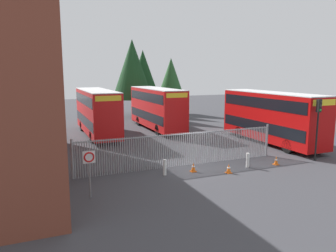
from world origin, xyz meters
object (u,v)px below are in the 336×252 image
(double_decker_bus_behind_fence_right, at_px, (157,107))
(double_decker_bus_behind_fence_left, at_px, (97,111))
(traffic_cone_by_gate, at_px, (229,168))
(bollard_near_left, at_px, (165,167))
(traffic_cone_mid_forecourt, at_px, (193,167))
(traffic_light_kerbside, at_px, (318,118))
(speed_limit_sign_post, at_px, (89,163))
(double_decker_bus_near_gate, at_px, (271,115))
(traffic_cone_near_kerb, at_px, (276,160))
(bollard_center_front, at_px, (248,160))

(double_decker_bus_behind_fence_right, bearing_deg, double_decker_bus_behind_fence_left, -170.53)
(traffic_cone_by_gate, bearing_deg, bollard_near_left, 163.31)
(traffic_cone_by_gate, relative_size, traffic_cone_mid_forecourt, 1.00)
(double_decker_bus_behind_fence_left, distance_m, double_decker_bus_behind_fence_right, 6.65)
(double_decker_bus_behind_fence_left, height_order, traffic_light_kerbside, double_decker_bus_behind_fence_left)
(bollard_near_left, bearing_deg, speed_limit_sign_post, -158.31)
(double_decker_bus_near_gate, distance_m, traffic_cone_mid_forecourt, 11.16)
(traffic_cone_by_gate, height_order, traffic_cone_near_kerb, same)
(double_decker_bus_behind_fence_right, relative_size, bollard_center_front, 11.38)
(double_decker_bus_behind_fence_right, xyz_separation_m, bollard_near_left, (-5.14, -15.14, -1.95))
(double_decker_bus_near_gate, xyz_separation_m, traffic_cone_mid_forecourt, (-9.86, -4.78, -2.13))
(bollard_center_front, height_order, traffic_cone_near_kerb, bollard_center_front)
(double_decker_bus_near_gate, xyz_separation_m, bollard_center_front, (-6.20, -5.29, -1.95))
(bollard_near_left, relative_size, bollard_center_front, 1.00)
(double_decker_bus_behind_fence_right, relative_size, traffic_cone_by_gate, 18.32)
(double_decker_bus_behind_fence_right, distance_m, traffic_cone_near_kerb, 16.27)
(bollard_near_left, bearing_deg, double_decker_bus_near_gate, 21.87)
(double_decker_bus_near_gate, height_order, double_decker_bus_behind_fence_left, same)
(traffic_cone_by_gate, bearing_deg, traffic_cone_mid_forecourt, 150.26)
(traffic_cone_by_gate, bearing_deg, double_decker_bus_near_gate, 36.19)
(double_decker_bus_behind_fence_right, height_order, speed_limit_sign_post, double_decker_bus_behind_fence_right)
(bollard_center_front, distance_m, traffic_light_kerbside, 5.89)
(double_decker_bus_behind_fence_left, height_order, traffic_cone_mid_forecourt, double_decker_bus_behind_fence_left)
(bollard_near_left, xyz_separation_m, traffic_cone_by_gate, (3.76, -1.13, -0.19))
(bollard_center_front, relative_size, speed_limit_sign_post, 0.40)
(double_decker_bus_behind_fence_left, xyz_separation_m, bollard_near_left, (1.42, -14.04, -1.95))
(double_decker_bus_behind_fence_left, distance_m, bollard_center_front, 16.31)
(bollard_near_left, height_order, traffic_cone_by_gate, bollard_near_left)
(bollard_near_left, distance_m, bollard_center_front, 5.58)
(double_decker_bus_behind_fence_left, bearing_deg, traffic_cone_near_kerb, -58.46)
(traffic_cone_by_gate, relative_size, traffic_light_kerbside, 0.14)
(traffic_cone_mid_forecourt, bearing_deg, traffic_light_kerbside, -6.39)
(double_decker_bus_behind_fence_left, xyz_separation_m, traffic_cone_near_kerb, (9.10, -14.84, -2.13))
(bollard_near_left, bearing_deg, traffic_cone_mid_forecourt, -1.76)
(double_decker_bus_behind_fence_left, relative_size, traffic_cone_mid_forecourt, 18.32)
(double_decker_bus_near_gate, bearing_deg, bollard_near_left, -158.13)
(traffic_cone_mid_forecourt, height_order, traffic_cone_near_kerb, same)
(double_decker_bus_behind_fence_left, distance_m, traffic_cone_near_kerb, 17.54)
(double_decker_bus_near_gate, relative_size, double_decker_bus_behind_fence_right, 1.00)
(traffic_cone_by_gate, bearing_deg, traffic_cone_near_kerb, 4.88)
(bollard_center_front, relative_size, traffic_cone_mid_forecourt, 1.61)
(double_decker_bus_behind_fence_left, distance_m, traffic_light_kerbside, 19.48)
(traffic_cone_by_gate, bearing_deg, speed_limit_sign_post, -175.03)
(traffic_cone_by_gate, relative_size, traffic_cone_near_kerb, 1.00)
(double_decker_bus_near_gate, height_order, speed_limit_sign_post, double_decker_bus_near_gate)
(double_decker_bus_behind_fence_left, bearing_deg, double_decker_bus_behind_fence_right, 9.47)
(double_decker_bus_near_gate, bearing_deg, double_decker_bus_behind_fence_left, 144.70)
(bollard_center_front, bearing_deg, double_decker_bus_behind_fence_right, 91.51)
(traffic_light_kerbside, bearing_deg, speed_limit_sign_post, -177.06)
(traffic_cone_mid_forecourt, xyz_separation_m, traffic_cone_near_kerb, (5.80, -0.73, 0.00))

